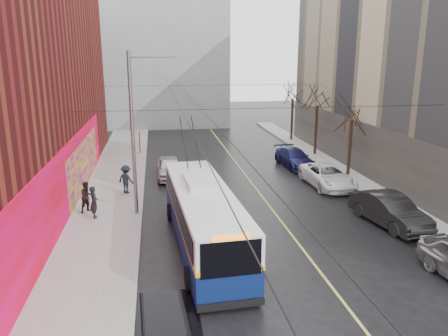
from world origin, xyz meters
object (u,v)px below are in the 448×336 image
object	(u,v)px
parked_car_d	(294,158)
tree_near	(353,109)
streetlight_pole	(135,131)
pedestrian_c	(126,179)
parked_car_c	(327,176)
tree_mid	(318,97)
parked_car_b	(390,210)
pedestrian_b	(87,197)
tree_far	(293,91)
following_car	(169,167)
trolleybus	(203,216)
pedestrian_a	(94,202)

from	to	relation	value
parked_car_d	tree_near	bearing A→B (deg)	-53.62
streetlight_pole	pedestrian_c	size ratio (longest dim) A/B	4.89
parked_car_d	parked_car_c	bearing A→B (deg)	-90.41
tree_mid	parked_car_d	world-z (taller)	tree_mid
tree_near	parked_car_c	distance (m)	5.43
tree_mid	parked_car_b	xyz separation A→B (m)	(-2.00, -16.49, -4.42)
pedestrian_b	parked_car_d	bearing A→B (deg)	-8.81
parked_car_b	parked_car_c	distance (m)	7.25
tree_mid	tree_far	bearing A→B (deg)	90.00
tree_near	following_car	distance (m)	13.95
trolleybus	pedestrian_a	xyz separation A→B (m)	(-5.50, 4.27, -0.47)
pedestrian_a	pedestrian_c	distance (m)	4.47
tree_mid	parked_car_c	distance (m)	10.61
tree_near	parked_car_c	xyz separation A→B (m)	(-2.54, -2.26, -4.23)
parked_car_c	pedestrian_b	world-z (taller)	pedestrian_b
streetlight_pole	parked_car_d	xyz separation A→B (m)	(12.06, 9.40, -4.13)
streetlight_pole	following_car	distance (m)	8.92
pedestrian_a	streetlight_pole	bearing A→B (deg)	-95.23
streetlight_pole	tree_far	xyz separation A→B (m)	(15.14, 20.00, 0.30)
pedestrian_b	pedestrian_c	world-z (taller)	pedestrian_c
tree_far	pedestrian_c	world-z (taller)	tree_far
pedestrian_b	parked_car_b	bearing A→B (deg)	-53.63
pedestrian_a	pedestrian_b	xyz separation A→B (m)	(-0.50, 1.01, -0.01)
tree_far	pedestrian_c	bearing A→B (deg)	-134.85
tree_far	following_car	bearing A→B (deg)	-136.99
streetlight_pole	tree_near	size ratio (longest dim) A/B	1.41
trolleybus	pedestrian_a	distance (m)	6.98
pedestrian_b	tree_far	bearing A→B (deg)	7.87
parked_car_d	following_car	bearing A→B (deg)	-176.25
parked_car_b	parked_car_d	distance (m)	12.93
tree_near	pedestrian_c	size ratio (longest dim) A/B	3.48
streetlight_pole	trolleybus	bearing A→B (deg)	-56.11
parked_car_b	parked_car_c	size ratio (longest dim) A/B	0.93
pedestrian_b	following_car	bearing A→B (deg)	16.41
tree_near	parked_car_d	size ratio (longest dim) A/B	1.30
parked_car_c	parked_car_d	xyz separation A→B (m)	(-0.53, 5.66, -0.03)
trolleybus	pedestrian_b	distance (m)	8.01
tree_near	parked_car_b	world-z (taller)	tree_near
tree_mid	parked_car_b	bearing A→B (deg)	-96.92
streetlight_pole	pedestrian_a	xyz separation A→B (m)	(-2.39, -0.37, -3.80)
tree_far	parked_car_d	bearing A→B (deg)	-106.19
parked_car_d	following_car	distance (m)	10.26
pedestrian_a	tree_near	bearing A→B (deg)	-83.97
tree_near	tree_far	distance (m)	14.00
parked_car_d	pedestrian_c	size ratio (longest dim) A/B	2.68
streetlight_pole	parked_car_d	distance (m)	15.84
trolleybus	following_car	size ratio (longest dim) A/B	2.56
parked_car_c	pedestrian_b	distance (m)	15.79
parked_car_b	following_car	bearing A→B (deg)	125.85
tree_near	parked_car_c	size ratio (longest dim) A/B	1.19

